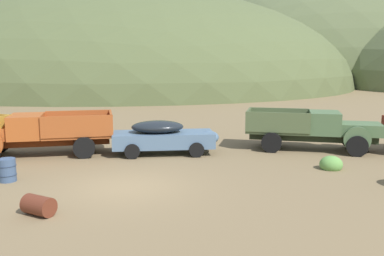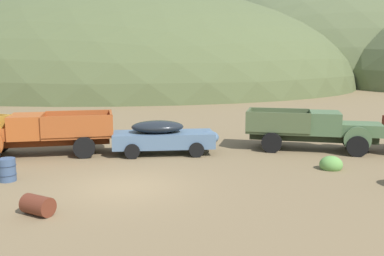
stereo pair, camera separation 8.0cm
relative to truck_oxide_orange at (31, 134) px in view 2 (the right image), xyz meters
The scene contains 10 objects.
ground_plane 7.09m from the truck_oxide_orange, 42.08° to the right, with size 300.00×300.00×0.00m, color brown.
hill_center 54.54m from the truck_oxide_orange, 96.75° to the left, with size 75.87×68.26×32.04m, color #4C5633.
hill_distant 82.18m from the truck_oxide_orange, 59.03° to the left, with size 80.66×51.33×44.80m, color #56603D.
truck_oxide_orange is the anchor object (origin of this frame).
car_chalk_blue 6.17m from the truck_oxide_orange, ahead, with size 5.09×2.48×1.57m.
truck_weathered_green 13.59m from the truck_oxide_orange, ahead, with size 6.49×3.16×1.91m.
oil_drum_tipped 8.12m from the truck_oxide_orange, 66.12° to the right, with size 1.06×0.91×0.56m.
oil_drum_spare 4.25m from the truck_oxide_orange, 78.68° to the right, with size 0.65×0.65×0.84m.
bush_between_trucks 13.20m from the truck_oxide_orange, ahead, with size 0.91×0.82×0.71m.
bush_front_left 6.64m from the truck_oxide_orange, 23.82° to the left, with size 0.88×0.64×0.60m.
Camera 2 is at (2.85, -13.85, 4.32)m, focal length 39.29 mm.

